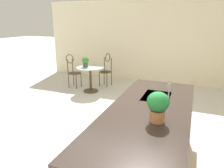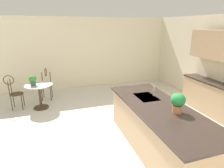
{
  "view_description": "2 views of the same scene",
  "coord_description": "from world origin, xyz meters",
  "px_view_note": "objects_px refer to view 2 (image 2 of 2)",
  "views": [
    {
      "loc": [
        2.86,
        1.34,
        2.05
      ],
      "look_at": [
        -0.55,
        -0.01,
        0.94
      ],
      "focal_mm": 33.97,
      "sensor_mm": 36.0,
      "label": 1
    },
    {
      "loc": [
        3.14,
        -1.03,
        2.41
      ],
      "look_at": [
        -0.63,
        0.19,
        1.16
      ],
      "focal_mm": 30.18,
      "sensor_mm": 36.0,
      "label": 2
    }
  ],
  "objects_px": {
    "chair_near_window": "(46,82)",
    "potted_plant_on_table": "(33,80)",
    "potted_plant_counter_near": "(178,102)",
    "chair_by_island": "(14,90)",
    "bistro_table": "(40,94)"
  },
  "relations": [
    {
      "from": "bistro_table",
      "to": "potted_plant_counter_near",
      "type": "distance_m",
      "value": 4.02
    },
    {
      "from": "bistro_table",
      "to": "chair_near_window",
      "type": "distance_m",
      "value": 0.79
    },
    {
      "from": "chair_near_window",
      "to": "potted_plant_on_table",
      "type": "relative_size",
      "value": 3.55
    },
    {
      "from": "potted_plant_on_table",
      "to": "potted_plant_counter_near",
      "type": "bearing_deg",
      "value": 40.34
    },
    {
      "from": "bistro_table",
      "to": "chair_near_window",
      "type": "bearing_deg",
      "value": 165.84
    },
    {
      "from": "chair_by_island",
      "to": "potted_plant_on_table",
      "type": "xyz_separation_m",
      "value": [
        0.21,
        0.57,
        0.33
      ]
    },
    {
      "from": "chair_near_window",
      "to": "potted_plant_on_table",
      "type": "distance_m",
      "value": 0.91
    },
    {
      "from": "chair_near_window",
      "to": "chair_by_island",
      "type": "bearing_deg",
      "value": -57.72
    },
    {
      "from": "bistro_table",
      "to": "potted_plant_on_table",
      "type": "xyz_separation_m",
      "value": [
        0.03,
        -0.14,
        0.46
      ]
    },
    {
      "from": "chair_near_window",
      "to": "chair_by_island",
      "type": "relative_size",
      "value": 1.0
    },
    {
      "from": "chair_near_window",
      "to": "bistro_table",
      "type": "bearing_deg",
      "value": -14.16
    },
    {
      "from": "potted_plant_on_table",
      "to": "chair_by_island",
      "type": "bearing_deg",
      "value": -110.44
    },
    {
      "from": "potted_plant_on_table",
      "to": "potted_plant_counter_near",
      "type": "relative_size",
      "value": 0.82
    },
    {
      "from": "chair_near_window",
      "to": "potted_plant_counter_near",
      "type": "height_order",
      "value": "potted_plant_counter_near"
    },
    {
      "from": "chair_near_window",
      "to": "chair_by_island",
      "type": "distance_m",
      "value": 1.06
    }
  ]
}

